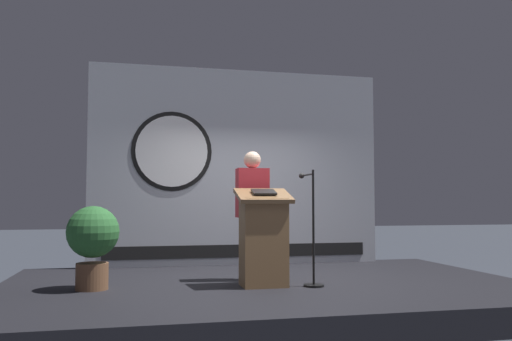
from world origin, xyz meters
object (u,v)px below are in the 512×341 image
(potted_plant, at_px, (93,239))
(speaker_person, at_px, (252,214))
(podium, at_px, (263,239))
(microphone_stand, at_px, (312,244))

(potted_plant, bearing_deg, speaker_person, 8.46)
(podium, distance_m, microphone_stand, 0.58)
(podium, height_order, microphone_stand, microphone_stand)
(speaker_person, bearing_deg, potted_plant, -171.54)
(speaker_person, xyz_separation_m, potted_plant, (-1.92, -0.29, -0.27))
(podium, xyz_separation_m, speaker_person, (-0.03, 0.48, 0.28))
(podium, distance_m, potted_plant, 1.96)
(podium, xyz_separation_m, potted_plant, (-1.95, 0.19, 0.01))
(podium, height_order, potted_plant, podium)
(speaker_person, distance_m, microphone_stand, 0.90)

